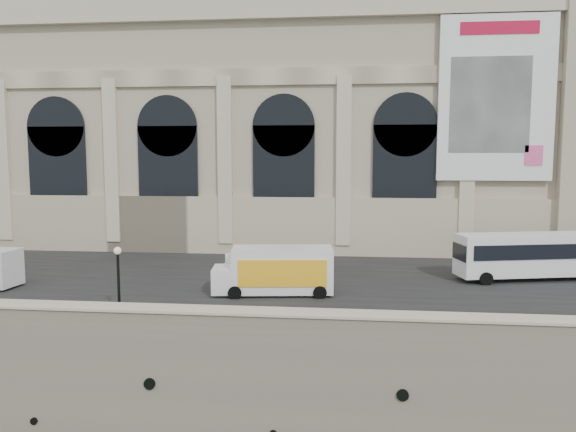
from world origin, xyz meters
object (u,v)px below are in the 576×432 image
lamp_right (119,284)px  van_c (263,271)px  bus_right (536,254)px  box_truck (276,271)px

lamp_right → van_c: bearing=49.0°
bus_right → van_c: bus_right is taller
box_truck → lamp_right: size_ratio=1.95×
bus_right → box_truck: (-17.14, -5.82, -0.33)m
lamp_right → bus_right: bearing=26.0°
box_truck → bus_right: bearing=18.8°
bus_right → van_c: 18.72m
bus_right → box_truck: bus_right is taller
van_c → lamp_right: bearing=-131.0°
bus_right → van_c: (-18.13, -4.62, -0.63)m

